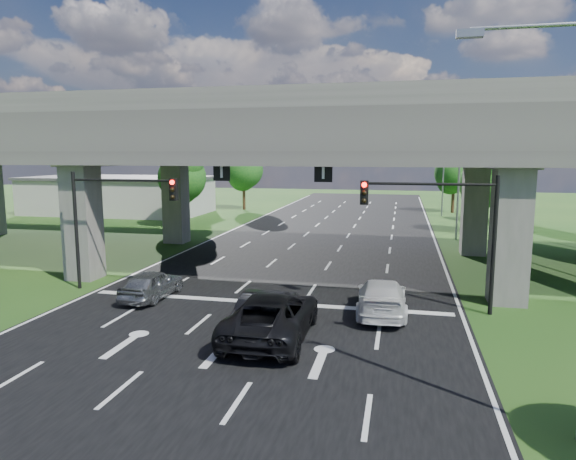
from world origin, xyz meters
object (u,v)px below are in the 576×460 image
at_px(streetlight_beyond, 440,163).
at_px(car_trailing, 272,316).
at_px(car_silver, 152,284).
at_px(car_white, 382,297).
at_px(signal_left, 113,209).
at_px(car_dark, 266,308).
at_px(streetlight_far, 454,167).
at_px(signal_right, 442,217).

distance_m(streetlight_beyond, car_trailing, 42.06).
bearing_deg(car_silver, car_white, -178.18).
distance_m(signal_left, car_dark, 10.11).
bearing_deg(streetlight_far, streetlight_beyond, 90.00).
relative_size(car_dark, car_trailing, 0.74).
relative_size(signal_left, car_trailing, 0.97).
height_order(streetlight_far, car_silver, streetlight_far).
bearing_deg(car_dark, car_trailing, 114.17).
xyz_separation_m(signal_right, streetlight_far, (2.27, 20.06, 1.66)).
height_order(streetlight_beyond, car_silver, streetlight_beyond).
xyz_separation_m(signal_left, streetlight_beyond, (17.92, 36.06, 1.66)).
height_order(signal_left, streetlight_far, streetlight_far).
height_order(car_silver, car_trailing, car_trailing).
xyz_separation_m(streetlight_far, car_dark, (-9.12, -23.70, -5.06)).
relative_size(streetlight_beyond, car_dark, 2.19).
distance_m(signal_right, car_trailing, 8.61).
relative_size(streetlight_far, car_dark, 2.19).
relative_size(car_silver, car_dark, 0.89).
distance_m(streetlight_far, car_white, 22.11).
xyz_separation_m(streetlight_far, streetlight_beyond, (0.00, 16.00, 0.00)).
bearing_deg(car_trailing, signal_left, -28.51).
bearing_deg(streetlight_far, signal_right, -96.47).
height_order(streetlight_far, car_dark, streetlight_far).
distance_m(signal_left, streetlight_beyond, 40.30).
bearing_deg(streetlight_far, car_white, -102.61).
xyz_separation_m(streetlight_beyond, car_white, (-4.70, -37.00, -5.08)).
distance_m(signal_left, streetlight_far, 26.95).
bearing_deg(car_trailing, car_silver, -30.50).
bearing_deg(car_dark, signal_left, -22.24).
height_order(streetlight_far, streetlight_beyond, same).
bearing_deg(signal_left, signal_right, 0.00).
relative_size(signal_right, car_dark, 1.31).
height_order(signal_right, streetlight_beyond, streetlight_beyond).
distance_m(signal_left, car_trailing, 10.99).
xyz_separation_m(signal_right, streetlight_beyond, (2.27, 36.06, 1.66)).
relative_size(streetlight_far, car_trailing, 1.62).
bearing_deg(car_silver, streetlight_beyond, -110.91).
relative_size(streetlight_beyond, car_trailing, 1.62).
relative_size(streetlight_far, streetlight_beyond, 1.00).
distance_m(streetlight_beyond, car_white, 37.64).
bearing_deg(streetlight_beyond, car_white, -97.24).
height_order(streetlight_far, car_white, streetlight_far).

